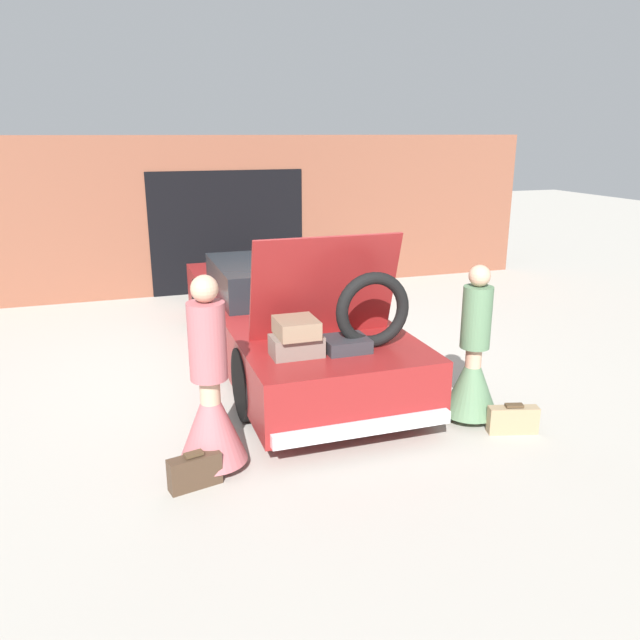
% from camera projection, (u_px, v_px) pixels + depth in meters
% --- Properties ---
extents(ground_plane, '(40.00, 40.00, 0.00)m').
position_uv_depth(ground_plane, '(284.00, 358.00, 8.18)').
color(ground_plane, '#ADA89E').
extents(garage_wall_back, '(12.00, 0.14, 2.80)m').
position_uv_depth(garage_wall_back, '(227.00, 216.00, 11.31)').
color(garage_wall_back, brown).
rests_on(garage_wall_back, ground_plane).
extents(car, '(1.85, 5.47, 1.88)m').
position_uv_depth(car, '(284.00, 316.00, 8.01)').
color(car, maroon).
rests_on(car, ground_plane).
extents(person_left, '(0.60, 0.60, 1.74)m').
position_uv_depth(person_left, '(211.00, 403.00, 5.33)').
color(person_left, tan).
rests_on(person_left, ground_plane).
extents(person_right, '(0.56, 0.56, 1.62)m').
position_uv_depth(person_right, '(473.00, 366.00, 6.27)').
color(person_right, tan).
rests_on(person_right, ground_plane).
extents(suitcase_beside_left_person, '(0.46, 0.23, 0.32)m').
position_uv_depth(suitcase_beside_left_person, '(195.00, 471.00, 5.17)').
color(suitcase_beside_left_person, '#473323').
rests_on(suitcase_beside_left_person, ground_plane).
extents(suitcase_beside_right_person, '(0.50, 0.26, 0.30)m').
position_uv_depth(suitcase_beside_right_person, '(513.00, 420.00, 6.11)').
color(suitcase_beside_right_person, '#9E8460').
rests_on(suitcase_beside_right_person, ground_plane).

